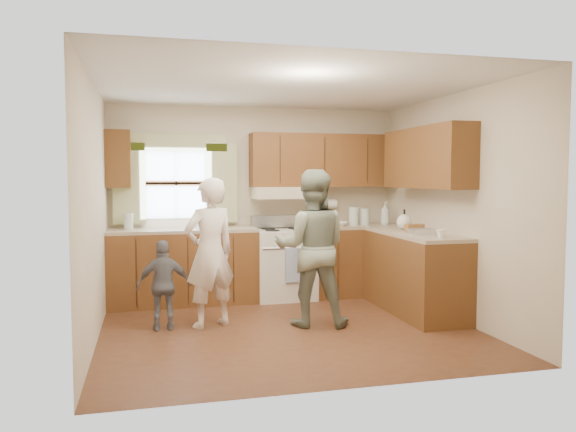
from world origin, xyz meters
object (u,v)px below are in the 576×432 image
object	(u,v)px
woman_left	(210,253)
child	(164,285)
woman_right	(312,248)
stove	(284,263)

from	to	relation	value
woman_left	child	xyz separation A→B (m)	(-0.48, -0.01, -0.32)
woman_left	woman_right	xyz separation A→B (m)	(1.06, -0.19, 0.04)
woman_left	woman_right	distance (m)	1.08
stove	woman_left	bearing A→B (deg)	-132.78
stove	woman_left	size ratio (longest dim) A/B	0.68
stove	woman_right	distance (m)	1.41
stove	woman_right	xyz separation A→B (m)	(-0.02, -1.36, 0.36)
child	woman_left	bearing A→B (deg)	-177.36
stove	child	xyz separation A→B (m)	(-1.56, -1.18, 0.00)
stove	woman_right	size ratio (longest dim) A/B	0.64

